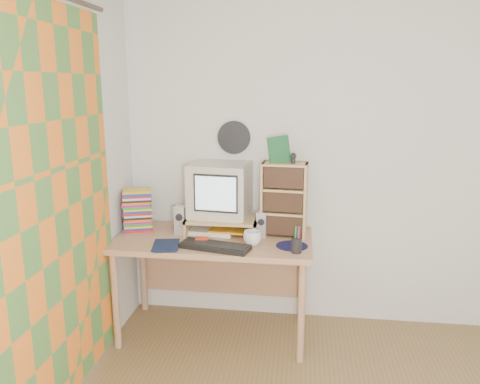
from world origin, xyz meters
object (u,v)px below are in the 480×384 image
(crt_monitor, at_px, (220,190))
(mug, at_px, (252,238))
(keyboard, at_px, (215,246))
(cd_rack, at_px, (284,200))
(desk, at_px, (215,252))
(diary, at_px, (153,244))
(dvd_stack, at_px, (137,211))

(crt_monitor, xyz_separation_m, mug, (0.27, -0.27, -0.27))
(keyboard, distance_m, cd_rack, 0.62)
(desk, relative_size, crt_monitor, 3.41)
(cd_rack, distance_m, mug, 0.39)
(cd_rack, bearing_deg, mug, -123.82)
(diary, bearing_deg, crt_monitor, 34.81)
(dvd_stack, bearing_deg, diary, -75.55)
(dvd_stack, bearing_deg, cd_rack, -17.19)
(dvd_stack, height_order, mug, dvd_stack)
(desk, distance_m, dvd_stack, 0.66)
(cd_rack, bearing_deg, dvd_stack, -173.44)
(crt_monitor, bearing_deg, desk, -98.32)
(dvd_stack, height_order, diary, dvd_stack)
(crt_monitor, xyz_separation_m, dvd_stack, (-0.62, -0.05, -0.17))
(diary, bearing_deg, dvd_stack, 111.76)
(desk, height_order, mug, mug)
(desk, bearing_deg, keyboard, -79.35)
(desk, height_order, crt_monitor, crt_monitor)
(mug, relative_size, diary, 0.60)
(crt_monitor, height_order, mug, crt_monitor)
(cd_rack, xyz_separation_m, mug, (-0.20, -0.25, -0.22))
(cd_rack, xyz_separation_m, diary, (-0.86, -0.38, -0.24))
(dvd_stack, bearing_deg, keyboard, -45.37)
(crt_monitor, bearing_deg, diary, -128.05)
(keyboard, bearing_deg, crt_monitor, 108.08)
(desk, height_order, dvd_stack, dvd_stack)
(cd_rack, bearing_deg, desk, -167.36)
(crt_monitor, xyz_separation_m, diary, (-0.39, -0.40, -0.29))
(desk, relative_size, dvd_stack, 4.78)
(crt_monitor, distance_m, diary, 0.63)
(keyboard, xyz_separation_m, mug, (0.24, 0.11, 0.03))
(crt_monitor, height_order, dvd_stack, crt_monitor)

